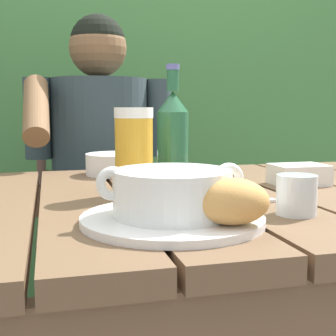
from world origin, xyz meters
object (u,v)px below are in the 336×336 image
object	(u,v)px
diner_bowl	(116,164)
butter_tub	(299,175)
serving_plate	(172,219)
chair_near_diner	(97,221)
bread_roll	(232,201)
soup_bowl	(172,191)
beer_glass	(134,152)
table_knife	(229,203)
water_glass_small	(296,195)
beer_bottle	(173,138)
person_eating	(101,166)

from	to	relation	value
diner_bowl	butter_tub	bearing A→B (deg)	-35.27
serving_plate	butter_tub	world-z (taller)	butter_tub
chair_near_diner	bread_roll	bearing A→B (deg)	-86.46
serving_plate	soup_bowl	bearing A→B (deg)	-126.87
chair_near_diner	beer_glass	bearing A→B (deg)	-90.62
bread_roll	table_knife	distance (m)	0.19
soup_bowl	table_knife	world-z (taller)	soup_bowl
water_glass_small	butter_tub	size ratio (longest dim) A/B	0.55
beer_glass	diner_bowl	xyz separation A→B (m)	(0.01, 0.30, -0.06)
chair_near_diner	butter_tub	xyz separation A→B (m)	(0.37, -0.81, 0.28)
bread_roll	beer_glass	bearing A→B (deg)	105.01
soup_bowl	beer_bottle	bearing A→B (deg)	74.83
bread_roll	water_glass_small	world-z (taller)	bread_roll
beer_glass	butter_tub	bearing A→B (deg)	6.04
person_eating	beer_glass	size ratio (longest dim) A/B	7.02
person_eating	serving_plate	distance (m)	0.88
diner_bowl	table_knife	bearing A→B (deg)	-72.49
butter_tub	bread_roll	bearing A→B (deg)	-131.50
person_eating	table_knife	xyz separation A→B (m)	(0.14, -0.78, 0.03)
beer_glass	table_knife	size ratio (longest dim) A/B	1.09
beer_glass	water_glass_small	bearing A→B (deg)	-45.05
butter_tub	diner_bowl	bearing A→B (deg)	144.73
chair_near_diner	person_eating	bearing A→B (deg)	-90.83
chair_near_diner	person_eating	distance (m)	0.31
beer_bottle	chair_near_diner	bearing A→B (deg)	96.46
serving_plate	bread_roll	bearing A→B (deg)	-49.40
chair_near_diner	beer_bottle	bearing A→B (deg)	-83.54
bread_roll	beer_bottle	size ratio (longest dim) A/B	0.46
bread_roll	beer_bottle	xyz separation A→B (m)	(0.02, 0.37, 0.06)
beer_bottle	water_glass_small	xyz separation A→B (m)	(0.13, -0.30, -0.08)
bread_roll	diner_bowl	size ratio (longest dim) A/B	0.76
beer_glass	diner_bowl	bearing A→B (deg)	88.26
serving_plate	diner_bowl	xyz separation A→B (m)	(-0.01, 0.53, 0.02)
beer_bottle	table_knife	distance (m)	0.23
person_eating	table_knife	world-z (taller)	person_eating
beer_bottle	water_glass_small	bearing A→B (deg)	-66.96
soup_bowl	butter_tub	world-z (taller)	soup_bowl
beer_bottle	diner_bowl	bearing A→B (deg)	110.87
soup_bowl	beer_bottle	size ratio (longest dim) A/B	0.87
person_eating	diner_bowl	distance (m)	0.35
person_eating	butter_tub	size ratio (longest dim) A/B	10.21
chair_near_diner	diner_bowl	size ratio (longest dim) A/B	6.14
table_knife	bread_roll	bearing A→B (deg)	-110.83
soup_bowl	beer_bottle	world-z (taller)	beer_bottle
serving_plate	water_glass_small	world-z (taller)	water_glass_small
beer_bottle	water_glass_small	world-z (taller)	beer_bottle
butter_tub	water_glass_small	bearing A→B (deg)	-120.93
beer_bottle	diner_bowl	distance (m)	0.26
bread_roll	butter_tub	size ratio (longest dim) A/B	1.01
beer_glass	beer_bottle	world-z (taller)	beer_bottle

